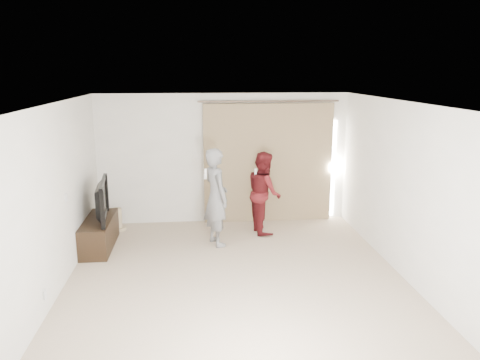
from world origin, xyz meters
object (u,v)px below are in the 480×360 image
object	(u,v)px
tv_console	(99,233)
person_woman	(264,192)
tv	(97,200)
person_man	(216,197)

from	to	relation	value
tv_console	person_woman	world-z (taller)	person_woman
tv	person_woman	distance (m)	3.03
tv_console	person_man	xyz separation A→B (m)	(2.05, -0.03, 0.61)
person_woman	tv	bearing A→B (deg)	-169.57
tv_console	tv	size ratio (longest dim) A/B	1.13
tv	person_man	xyz separation A→B (m)	(2.05, -0.03, 0.01)
tv_console	person_woman	bearing A→B (deg)	10.43
tv_console	tv	bearing A→B (deg)	0.00
person_woman	person_man	bearing A→B (deg)	-148.39
tv_console	person_man	distance (m)	2.14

